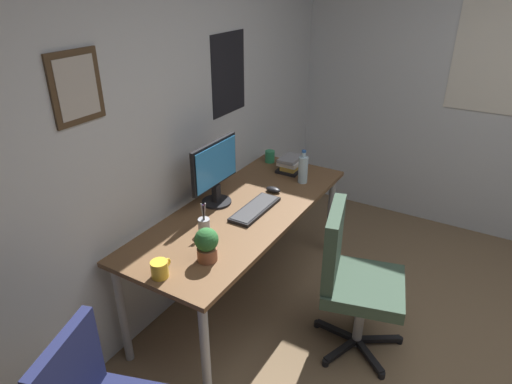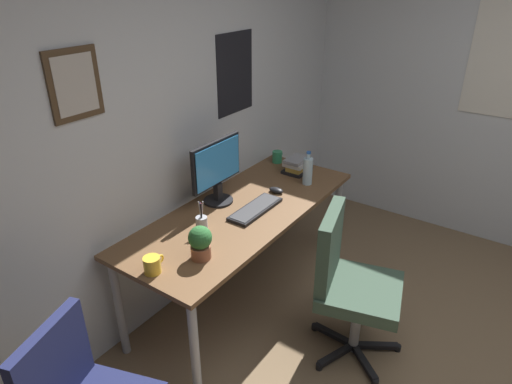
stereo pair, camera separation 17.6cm
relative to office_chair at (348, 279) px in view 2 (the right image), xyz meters
The scene contains 12 objects.
wall_back 1.46m from the office_chair, 100.30° to the left, with size 4.40×0.10×2.60m.
desk 0.80m from the office_chair, 86.69° to the left, with size 1.82×0.72×0.73m.
office_chair is the anchor object (origin of this frame).
monitor 1.08m from the office_chair, 88.40° to the left, with size 0.46×0.20×0.43m.
keyboard 0.74m from the office_chair, 84.63° to the left, with size 0.43×0.15×0.03m.
computer_mouse 0.85m from the office_chair, 63.47° to the left, with size 0.06×0.11×0.04m.
water_bottle 0.93m from the office_chair, 45.28° to the left, with size 0.07×0.07×0.25m.
coffee_mug_near 1.34m from the office_chair, 50.68° to the left, with size 0.12×0.08×0.10m.
coffee_mug_far 1.12m from the office_chair, 135.48° to the left, with size 0.13×0.09×0.09m.
potted_plant 0.89m from the office_chair, 129.90° to the left, with size 0.13×0.13×0.20m.
pen_cup 0.92m from the office_chair, 111.48° to the left, with size 0.07×0.07×0.20m.
book_stack_left 1.13m from the office_chair, 45.93° to the left, with size 0.22×0.17×0.11m.
Camera 2 is at (-1.80, 0.18, 2.15)m, focal length 31.15 mm.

